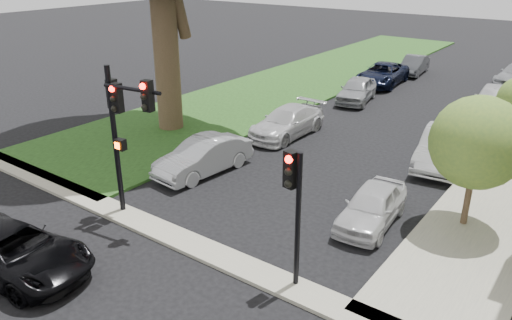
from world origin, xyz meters
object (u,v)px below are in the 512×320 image
Objects in this scene: small_tree_a at (478,143)px; car_parked_5 at (204,156)px; car_parked_0 at (372,206)px; car_parked_6 at (287,122)px; car_parked_3 at (493,99)px; car_parked_9 at (414,65)px; car_parked_7 at (357,90)px; car_cross_near at (12,251)px; traffic_signal_main at (121,117)px; car_parked_8 at (382,74)px; car_parked_1 at (443,147)px; traffic_signal_secondary at (294,195)px; car_parked_2 at (472,118)px.

small_tree_a is 1.01× the size of car_parked_5.
car_parked_0 is 9.20m from car_parked_6.
car_parked_3 is 10.04m from car_parked_9.
small_tree_a is at bearing -61.83° from car_parked_7.
car_parked_9 is (-7.02, 23.12, 0.02)m from car_parked_0.
car_cross_near is 1.14× the size of car_parked_7.
car_parked_7 is at bearing 90.39° from traffic_signal_main.
traffic_signal_main is 1.26× the size of car_parked_9.
small_tree_a is 3.87m from car_parked_0.
car_parked_0 is at bearing -72.09° from car_parked_8.
car_cross_near reaches higher than car_parked_9.
traffic_signal_main is (-9.59, -6.13, 0.62)m from small_tree_a.
car_parked_5 is at bearing 95.40° from traffic_signal_main.
car_parked_1 is at bearing 7.03° from car_parked_6.
car_parked_8 is at bearing -103.04° from car_parked_9.
car_parked_3 is at bearing 8.14° from car_parked_7.
car_parked_3 is (0.50, 20.59, -1.98)m from traffic_signal_secondary.
car_parked_1 reaches higher than car_parked_2.
car_parked_0 is 0.87× the size of car_parked_5.
car_parked_6 is at bearing -8.75° from car_cross_near.
car_parked_8 is at bearing 116.39° from car_parked_1.
car_parked_1 is at bearing -60.94° from car_parked_8.
car_cross_near is 25.81m from car_parked_3.
car_parked_1 is (7.31, 11.01, -2.81)m from traffic_signal_main.
small_tree_a is at bearing 15.95° from car_parked_5.
car_cross_near is at bearing -82.36° from car_parked_5.
traffic_signal_secondary is 19.38m from car_parked_7.
car_parked_7 is (-0.08, 22.23, 0.05)m from car_cross_near.
traffic_signal_main is 23.16m from car_parked_8.
car_parked_6 is (-9.74, 4.07, -2.28)m from small_tree_a.
small_tree_a is 10.96m from car_parked_2.
car_cross_near is 27.22m from car_parked_8.
car_parked_6 is (0.25, 5.96, -0.03)m from car_parked_5.
car_parked_7 is (0.03, 7.80, 0.03)m from car_parked_6.
traffic_signal_secondary reaches higher than car_parked_2.
small_tree_a is at bearing -84.62° from car_parked_3.
car_parked_9 is (-7.19, 7.00, -0.11)m from car_parked_3.
traffic_signal_main reaches higher than car_parked_3.
car_parked_3 is at bearing -50.08° from car_parked_9.
car_parked_6 is 12.79m from car_parked_8.
traffic_signal_main reaches higher than car_cross_near.
traffic_signal_main is at bearing 179.64° from traffic_signal_secondary.
car_parked_1 is at bearing 115.04° from small_tree_a.
car_parked_5 is 18.74m from car_parked_8.
car_cross_near is (-0.05, -4.24, -2.93)m from traffic_signal_main.
car_parked_1 reaches higher than car_parked_3.
traffic_signal_secondary reaches higher than car_parked_7.
car_parked_6 is at bearing 92.88° from car_parked_5.
car_parked_5 is 13.76m from car_parked_7.
small_tree_a reaches higher than traffic_signal_secondary.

